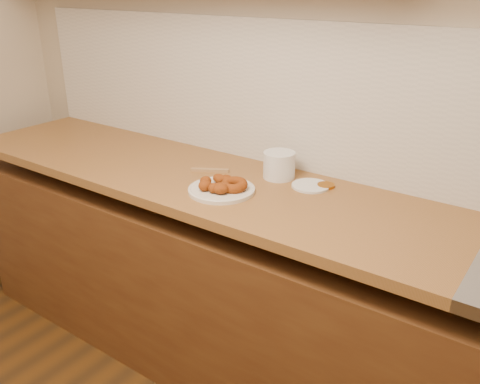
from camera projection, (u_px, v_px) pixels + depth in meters
name	position (u px, v px, depth m)	size (l,w,h in m)	color
wall_back	(374.00, 67.00, 1.83)	(4.00, 0.02, 2.70)	#C4B192
base_cabinet	(318.00, 328.00, 1.98)	(3.60, 0.60, 0.77)	#593517
butcher_block	(187.00, 176.00, 2.13)	(2.30, 0.62, 0.04)	brown
backsplash	(369.00, 108.00, 1.88)	(3.60, 0.02, 0.60)	beige
donut_plate	(222.00, 190.00, 1.92)	(0.25, 0.25, 0.01)	beige
ring_donut	(234.00, 185.00, 1.90)	(0.10, 0.10, 0.04)	maroon
fried_dough_chunks	(215.00, 184.00, 1.90)	(0.16, 0.17, 0.04)	maroon
plastic_tub	(279.00, 165.00, 2.04)	(0.13, 0.13, 0.11)	silver
tub_lid	(311.00, 186.00, 1.96)	(0.15, 0.15, 0.01)	silver
brass_jar_lid	(326.00, 186.00, 1.96)	(0.07, 0.07, 0.01)	#A76216
wooden_utensil	(210.00, 170.00, 2.12)	(0.16, 0.02, 0.01)	#997245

